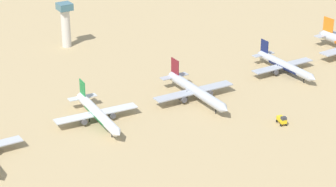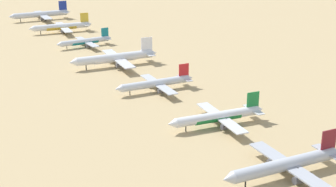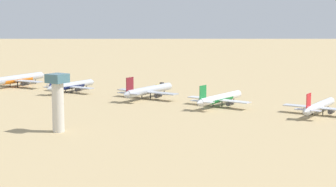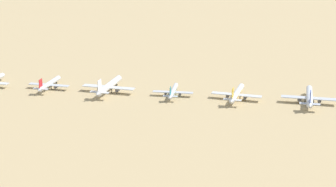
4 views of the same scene
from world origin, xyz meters
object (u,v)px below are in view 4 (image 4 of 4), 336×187
Objects in this scene: parked_jet_1 at (237,93)px; parked_jet_0 at (310,97)px; parked_jet_4 at (49,84)px; parked_jet_2 at (173,91)px; parked_jet_3 at (109,86)px.

parked_jet_0 is at bearing -86.73° from parked_jet_1.
parked_jet_4 is at bearing 92.91° from parked_jet_0.
parked_jet_0 is 203.51m from parked_jet_4.
parked_jet_3 is at bearing 92.22° from parked_jet_2.
parked_jet_0 is 0.97× the size of parked_jet_3.
parked_jet_0 is at bearing -87.09° from parked_jet_4.
parked_jet_2 is 0.93× the size of parked_jet_4.
parked_jet_1 is 1.21× the size of parked_jet_2.
parked_jet_0 is 153.82m from parked_jet_3.
parked_jet_0 is 102.49m from parked_jet_2.
parked_jet_3 is at bearing 92.67° from parked_jet_1.
parked_jet_2 is at bearing 93.21° from parked_jet_0.
parked_jet_3 is 49.70m from parked_jet_4.
parked_jet_0 reaches higher than parked_jet_4.
parked_jet_3 reaches higher than parked_jet_0.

